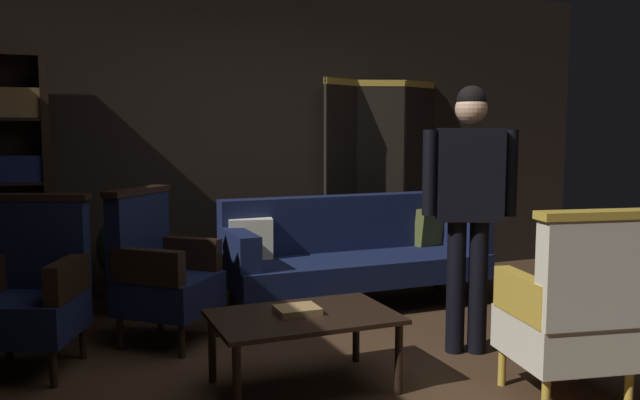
{
  "coord_description": "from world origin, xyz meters",
  "views": [
    {
      "loc": [
        -1.67,
        -3.32,
        1.43
      ],
      "look_at": [
        0.0,
        0.8,
        0.95
      ],
      "focal_mm": 36.64,
      "sensor_mm": 36.0,
      "label": 1
    }
  ],
  "objects_px": {
    "armchair_wing_right": "(160,271)",
    "standing_figure": "(469,194)",
    "velvet_couch": "(352,250)",
    "book_tan_leather": "(297,310)",
    "potted_plant": "(132,253)",
    "coffee_table": "(303,322)",
    "armchair_gilt_accent": "(572,312)",
    "armchair_wing_left": "(32,288)",
    "folding_screen": "(380,176)"
  },
  "relations": [
    {
      "from": "book_tan_leather",
      "to": "standing_figure",
      "type": "bearing_deg",
      "value": 6.26
    },
    {
      "from": "potted_plant",
      "to": "armchair_wing_left",
      "type": "bearing_deg",
      "value": -124.16
    },
    {
      "from": "armchair_wing_left",
      "to": "standing_figure",
      "type": "relative_size",
      "value": 0.61
    },
    {
      "from": "folding_screen",
      "to": "armchair_wing_right",
      "type": "height_order",
      "value": "folding_screen"
    },
    {
      "from": "velvet_couch",
      "to": "standing_figure",
      "type": "relative_size",
      "value": 1.25
    },
    {
      "from": "potted_plant",
      "to": "book_tan_leather",
      "type": "xyz_separation_m",
      "value": [
        0.68,
        -1.87,
        -0.04
      ]
    },
    {
      "from": "armchair_gilt_accent",
      "to": "potted_plant",
      "type": "distance_m",
      "value": 3.25
    },
    {
      "from": "velvet_couch",
      "to": "book_tan_leather",
      "type": "distance_m",
      "value": 1.78
    },
    {
      "from": "coffee_table",
      "to": "armchair_wing_left",
      "type": "relative_size",
      "value": 0.96
    },
    {
      "from": "armchair_wing_right",
      "to": "standing_figure",
      "type": "height_order",
      "value": "standing_figure"
    },
    {
      "from": "armchair_wing_left",
      "to": "velvet_couch",
      "type": "bearing_deg",
      "value": 14.22
    },
    {
      "from": "armchair_gilt_accent",
      "to": "standing_figure",
      "type": "bearing_deg",
      "value": 92.54
    },
    {
      "from": "folding_screen",
      "to": "armchair_wing_left",
      "type": "height_order",
      "value": "folding_screen"
    },
    {
      "from": "armchair_wing_right",
      "to": "standing_figure",
      "type": "xyz_separation_m",
      "value": [
        1.79,
        -0.95,
        0.54
      ]
    },
    {
      "from": "armchair_wing_right",
      "to": "book_tan_leather",
      "type": "relative_size",
      "value": 4.48
    },
    {
      "from": "velvet_couch",
      "to": "potted_plant",
      "type": "bearing_deg",
      "value": 166.52
    },
    {
      "from": "velvet_couch",
      "to": "armchair_wing_right",
      "type": "xyz_separation_m",
      "value": [
        -1.6,
        -0.39,
        0.04
      ]
    },
    {
      "from": "armchair_wing_left",
      "to": "standing_figure",
      "type": "height_order",
      "value": "standing_figure"
    },
    {
      "from": "velvet_couch",
      "to": "standing_figure",
      "type": "bearing_deg",
      "value": -81.98
    },
    {
      "from": "armchair_wing_left",
      "to": "standing_figure",
      "type": "distance_m",
      "value": 2.72
    },
    {
      "from": "standing_figure",
      "to": "armchair_wing_right",
      "type": "bearing_deg",
      "value": 152.05
    },
    {
      "from": "folding_screen",
      "to": "book_tan_leather",
      "type": "height_order",
      "value": "folding_screen"
    },
    {
      "from": "armchair_gilt_accent",
      "to": "book_tan_leather",
      "type": "height_order",
      "value": "armchair_gilt_accent"
    },
    {
      "from": "coffee_table",
      "to": "armchair_wing_right",
      "type": "bearing_deg",
      "value": 118.67
    },
    {
      "from": "standing_figure",
      "to": "book_tan_leather",
      "type": "height_order",
      "value": "standing_figure"
    },
    {
      "from": "armchair_gilt_accent",
      "to": "potted_plant",
      "type": "bearing_deg",
      "value": 126.31
    },
    {
      "from": "folding_screen",
      "to": "coffee_table",
      "type": "height_order",
      "value": "folding_screen"
    },
    {
      "from": "coffee_table",
      "to": "armchair_wing_right",
      "type": "height_order",
      "value": "armchair_wing_right"
    },
    {
      "from": "folding_screen",
      "to": "velvet_couch",
      "type": "distance_m",
      "value": 1.2
    },
    {
      "from": "coffee_table",
      "to": "potted_plant",
      "type": "relative_size",
      "value": 1.22
    },
    {
      "from": "armchair_wing_right",
      "to": "armchair_gilt_accent",
      "type": "bearing_deg",
      "value": -44.97
    },
    {
      "from": "velvet_couch",
      "to": "standing_figure",
      "type": "distance_m",
      "value": 1.47
    },
    {
      "from": "standing_figure",
      "to": "velvet_couch",
      "type": "bearing_deg",
      "value": 98.02
    },
    {
      "from": "armchair_gilt_accent",
      "to": "armchair_wing_right",
      "type": "height_order",
      "value": "same"
    },
    {
      "from": "standing_figure",
      "to": "potted_plant",
      "type": "height_order",
      "value": "standing_figure"
    },
    {
      "from": "armchair_wing_left",
      "to": "potted_plant",
      "type": "height_order",
      "value": "armchair_wing_left"
    },
    {
      "from": "velvet_couch",
      "to": "armchair_gilt_accent",
      "type": "relative_size",
      "value": 2.04
    },
    {
      "from": "armchair_wing_right",
      "to": "potted_plant",
      "type": "relative_size",
      "value": 1.27
    },
    {
      "from": "folding_screen",
      "to": "armchair_wing_left",
      "type": "xyz_separation_m",
      "value": [
        -3.06,
        -1.43,
        -0.5
      ]
    },
    {
      "from": "armchair_wing_left",
      "to": "potted_plant",
      "type": "bearing_deg",
      "value": 55.84
    },
    {
      "from": "potted_plant",
      "to": "book_tan_leather",
      "type": "height_order",
      "value": "potted_plant"
    },
    {
      "from": "armchair_gilt_accent",
      "to": "coffee_table",
      "type": "bearing_deg",
      "value": 149.62
    },
    {
      "from": "folding_screen",
      "to": "armchair_wing_right",
      "type": "distance_m",
      "value": 2.63
    },
    {
      "from": "armchair_gilt_accent",
      "to": "book_tan_leather",
      "type": "distance_m",
      "value": 1.45
    },
    {
      "from": "velvet_couch",
      "to": "armchair_wing_left",
      "type": "relative_size",
      "value": 2.04
    },
    {
      "from": "armchair_gilt_accent",
      "to": "armchair_wing_left",
      "type": "height_order",
      "value": "same"
    },
    {
      "from": "coffee_table",
      "to": "armchair_gilt_accent",
      "type": "height_order",
      "value": "armchair_gilt_accent"
    },
    {
      "from": "folding_screen",
      "to": "velvet_couch",
      "type": "relative_size",
      "value": 0.9
    },
    {
      "from": "armchair_wing_left",
      "to": "potted_plant",
      "type": "relative_size",
      "value": 1.27
    },
    {
      "from": "armchair_wing_left",
      "to": "book_tan_leather",
      "type": "xyz_separation_m",
      "value": [
        1.36,
        -0.86,
        -0.05
      ]
    }
  ]
}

